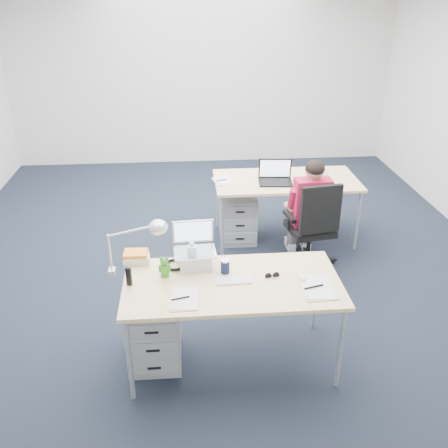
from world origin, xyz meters
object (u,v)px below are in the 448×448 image
at_px(computer_mouse, 302,278).
at_px(sunglasses, 272,276).
at_px(headphones, 175,264).
at_px(desk_far, 286,183).
at_px(desk_near, 232,287).
at_px(can_koozie, 225,266).
at_px(office_chair, 310,244).
at_px(drawer_pedestal_far, 238,216).
at_px(far_cup, 325,172).
at_px(drawer_pedestal_near, 154,329).
at_px(water_bottle, 192,256).
at_px(dark_laptop, 276,172).
at_px(book_stack, 136,257).
at_px(desk_lamp, 129,248).
at_px(seated_person, 308,210).
at_px(bear_figurine, 164,267).
at_px(wireless_keyboard, 233,280).
at_px(silver_laptop, 195,247).
at_px(cordless_phone, 129,276).

distance_m(computer_mouse, sunglasses, 0.22).
bearing_deg(headphones, desk_far, 46.92).
height_order(desk_near, can_koozie, can_koozie).
bearing_deg(office_chair, drawer_pedestal_far, 123.44).
xyz_separation_m(drawer_pedestal_far, far_cup, (0.98, 0.01, 0.51)).
xyz_separation_m(drawer_pedestal_near, water_bottle, (0.31, 0.11, 0.58)).
bearing_deg(dark_laptop, sunglasses, -95.75).
distance_m(book_stack, desk_lamp, 0.27).
distance_m(drawer_pedestal_far, far_cup, 1.11).
distance_m(water_bottle, dark_laptop, 2.00).
relative_size(seated_person, drawer_pedestal_far, 2.12).
bearing_deg(bear_figurine, wireless_keyboard, -16.29).
height_order(drawer_pedestal_near, water_bottle, water_bottle).
bearing_deg(drawer_pedestal_far, water_bottle, -106.35).
xyz_separation_m(can_koozie, far_cup, (1.30, 1.97, -0.00)).
relative_size(silver_laptop, desk_lamp, 0.73).
height_order(office_chair, seated_person, seated_person).
xyz_separation_m(desk_far, seated_person, (0.12, -0.54, -0.09)).
bearing_deg(can_koozie, desk_near, -72.67).
bearing_deg(far_cup, can_koozie, -123.37).
height_order(drawer_pedestal_far, sunglasses, sunglasses).
relative_size(headphones, can_koozie, 1.99).
relative_size(desk_near, silver_laptop, 4.71).
xyz_separation_m(drawer_pedestal_near, sunglasses, (0.90, -0.04, 0.47)).
distance_m(wireless_keyboard, dark_laptop, 2.05).
bearing_deg(headphones, computer_mouse, -25.15).
distance_m(desk_far, book_stack, 2.30).
height_order(computer_mouse, dark_laptop, dark_laptop).
height_order(desk_near, far_cup, far_cup).
bearing_deg(water_bottle, office_chair, 43.32).
distance_m(desk_far, wireless_keyboard, 2.20).
distance_m(seated_person, water_bottle, 1.82).
bearing_deg(cordless_phone, bear_figurine, 38.25).
bearing_deg(desk_far, far_cup, 5.74).
xyz_separation_m(desk_near, seated_person, (0.94, 1.52, -0.09)).
bearing_deg(computer_mouse, water_bottle, 149.34).
relative_size(desk_near, desk_lamp, 3.43).
relative_size(desk_far, can_koozie, 14.39).
xyz_separation_m(drawer_pedestal_far, bear_figurine, (-0.77, -1.98, 0.54)).
relative_size(drawer_pedestal_near, book_stack, 2.78).
bearing_deg(headphones, bear_figurine, -125.81).
relative_size(drawer_pedestal_near, water_bottle, 2.28).
height_order(drawer_pedestal_near, can_koozie, can_koozie).
relative_size(headphones, book_stack, 1.11).
distance_m(desk_far, can_koozie, 2.11).
xyz_separation_m(seated_person, far_cup, (0.32, 0.59, 0.19)).
bearing_deg(book_stack, drawer_pedestal_near, -66.16).
relative_size(can_koozie, bear_figurine, 0.66).
distance_m(drawer_pedestal_near, water_bottle, 0.67).
height_order(wireless_keyboard, can_koozie, can_koozie).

